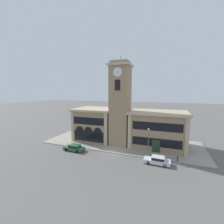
{
  "coord_description": "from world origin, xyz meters",
  "views": [
    {
      "loc": [
        9.87,
        -26.7,
        12.2
      ],
      "look_at": [
        -1.22,
        3.26,
        7.84
      ],
      "focal_mm": 24.0,
      "sensor_mm": 36.0,
      "label": 1
    }
  ],
  "objects_px": {
    "parked_car_mid": "(157,160)",
    "parked_car_near": "(74,148)",
    "bollard": "(178,159)",
    "street_lamp": "(148,138)"
  },
  "relations": [
    {
      "from": "parked_car_mid",
      "to": "bollard",
      "type": "height_order",
      "value": "parked_car_mid"
    },
    {
      "from": "parked_car_near",
      "to": "street_lamp",
      "type": "distance_m",
      "value": 15.2
    },
    {
      "from": "bollard",
      "to": "parked_car_near",
      "type": "bearing_deg",
      "value": -174.58
    },
    {
      "from": "street_lamp",
      "to": "bollard",
      "type": "bearing_deg",
      "value": -3.65
    },
    {
      "from": "parked_car_mid",
      "to": "bollard",
      "type": "relative_size",
      "value": 4.15
    },
    {
      "from": "parked_car_near",
      "to": "street_lamp",
      "type": "height_order",
      "value": "street_lamp"
    },
    {
      "from": "parked_car_mid",
      "to": "street_lamp",
      "type": "height_order",
      "value": "street_lamp"
    },
    {
      "from": "parked_car_near",
      "to": "bollard",
      "type": "relative_size",
      "value": 4.13
    },
    {
      "from": "parked_car_mid",
      "to": "parked_car_near",
      "type": "bearing_deg",
      "value": 1.39
    },
    {
      "from": "parked_car_mid",
      "to": "bollard",
      "type": "bearing_deg",
      "value": -148.79
    }
  ]
}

